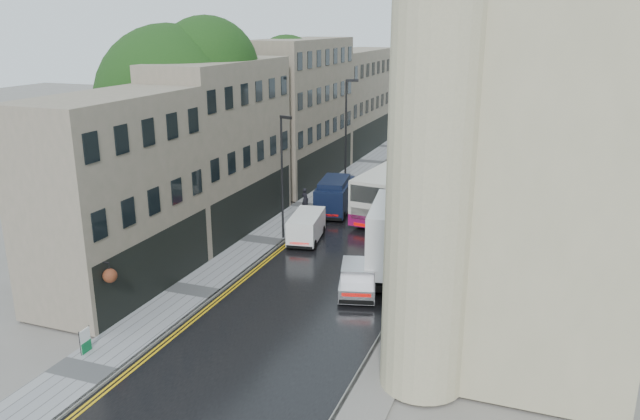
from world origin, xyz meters
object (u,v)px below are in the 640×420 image
Objects in this scene: tree_far at (263,111)px; lamp_post_near at (282,178)px; pedestrian at (305,199)px; white_van at (289,233)px; navy_van at (317,201)px; white_lorry at (371,247)px; silver_hatchback at (340,288)px; cream_bus at (366,196)px; lamp_post_far at (346,136)px; estate_sign at (85,341)px; tree_near at (173,126)px.

tree_far reaches higher than lamp_post_near.
tree_far is 7.30× the size of pedestrian.
lamp_post_near is (-0.98, 1.30, 3.11)m from white_van.
pedestrian is 6.82m from lamp_post_near.
white_van is at bearing -94.15° from navy_van.
white_lorry is 13.75m from pedestrian.
pedestrian is at bearing 103.04° from silver_hatchback.
white_lorry is 2.00× the size of white_van.
white_van is (-2.81, -7.24, -0.81)m from cream_bus.
white_lorry is at bearing -87.03° from lamp_post_far.
silver_hatchback is 11.95m from estate_sign.
silver_hatchback is 10.61m from lamp_post_near.
white_lorry is (14.97, -4.90, -4.82)m from tree_near.
white_lorry is 4.71× the size of pedestrian.
white_lorry is 9.01m from lamp_post_near.
white_lorry is at bearing -65.48° from cream_bus.
estate_sign is at bearing -78.46° from lamp_post_near.
pedestrian reaches higher than estate_sign.
estate_sign is at bearing -105.18° from navy_van.
estate_sign is (-1.85, -29.14, -3.95)m from lamp_post_far.
tree_near is 10.63m from white_van.
tree_far is 0.99× the size of cream_bus.
silver_hatchback is 8.48m from white_van.
silver_hatchback is 13.89m from navy_van.
white_lorry reaches higher than cream_bus.
lamp_post_near is at bearing -104.59° from navy_van.
white_lorry is at bearing -16.18° from lamp_post_near.
tree_near is at bearing 162.72° from white_van.
lamp_post_near is at bearing 120.61° from pedestrian.
estate_sign is at bearing -97.54° from cream_bus.
tree_far is 12.35m from navy_van.
cream_bus is 13.97m from silver_hatchback.
cream_bus is at bearing 86.03° from silver_hatchback.
tree_near is at bearing 136.49° from silver_hatchback.
white_lorry is at bearing 148.76° from pedestrian.
tree_far is 3.10× the size of white_van.
tree_far is 2.37× the size of navy_van.
lamp_post_far is at bearing 108.44° from lamp_post_near.
white_lorry is 14.60m from estate_sign.
estate_sign is at bearing -110.17° from white_van.
silver_hatchback is at bearing 140.43° from pedestrian.
cream_bus is at bearing 59.51° from white_van.
pedestrian is 0.19× the size of lamp_post_far.
cream_bus reaches higher than white_van.
white_van is 0.77× the size of navy_van.
cream_bus is 3.13× the size of white_van.
lamp_post_near is (-6.50, 7.74, 3.25)m from silver_hatchback.
white_van is 6.11m from navy_van.
lamp_post_near is 16.70m from estate_sign.
tree_near is at bearing 108.84° from estate_sign.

